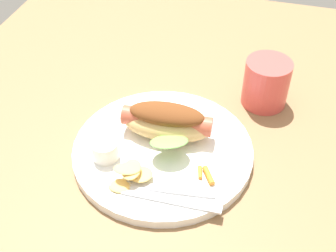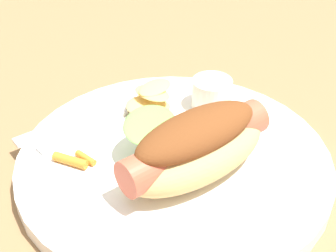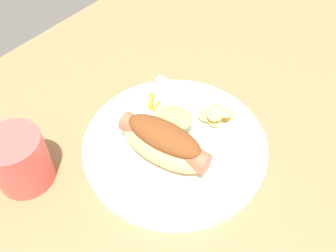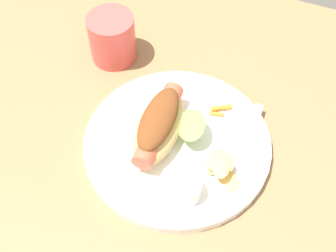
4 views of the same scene
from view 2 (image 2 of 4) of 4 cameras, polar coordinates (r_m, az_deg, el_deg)
ground_plane at (r=50.01cm, az=2.06°, el=-3.57°), size 120.00×90.00×1.80cm
plate at (r=46.70cm, az=0.69°, el=-4.17°), size 29.20×29.20×1.60cm
hot_dog at (r=42.59cm, az=3.16°, el=-2.30°), size 11.07×14.89×5.99cm
sauce_ramekin at (r=52.27cm, az=5.04°, el=3.74°), size 4.20×4.20×3.17cm
fork at (r=50.83cm, az=-7.36°, el=0.67°), size 3.10×15.71×0.40cm
knife at (r=51.56cm, az=-9.66°, el=0.96°), size 1.72×14.82×0.36cm
chips_pile at (r=52.00cm, az=-1.95°, el=3.35°), size 6.26×6.88×2.66cm
carrot_garnish at (r=45.87cm, az=-10.70°, el=-3.83°), size 3.34×3.21×0.87cm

